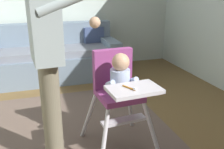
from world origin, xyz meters
TOP-DOWN VIEW (x-y plane):
  - ground at (0.00, 0.00)m, footprint 5.63×6.69m
  - couch at (-0.25, 2.05)m, footprint 2.05×0.86m
  - high_chair at (0.13, -0.10)m, footprint 0.65×0.76m
  - adult_standing at (-0.46, -0.14)m, footprint 0.54×0.50m

SIDE VIEW (x-z plane):
  - ground at x=0.00m, z-range -0.10..0.00m
  - couch at x=-0.25m, z-range -0.10..0.76m
  - high_chair at x=0.13m, z-range 0.17..1.08m
  - adult_standing at x=-0.46m, z-range 0.11..1.78m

